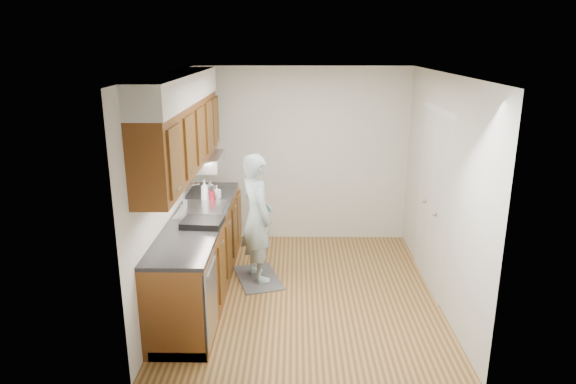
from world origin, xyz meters
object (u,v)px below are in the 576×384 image
(soap_bottle_c, at_px, (210,186))
(dish_rack, at_px, (203,222))
(soap_bottle_a, at_px, (205,190))
(steel_can, at_px, (213,191))
(person, at_px, (257,209))
(soap_bottle_b, at_px, (217,192))
(soda_can, at_px, (212,196))

(soap_bottle_c, relative_size, dish_rack, 0.37)
(soap_bottle_a, bearing_deg, steel_can, 72.73)
(soap_bottle_c, xyz_separation_m, steel_can, (0.07, -0.17, -0.02))
(soap_bottle_a, xyz_separation_m, soap_bottle_c, (-0.00, 0.38, -0.05))
(person, xyz_separation_m, dish_rack, (-0.53, -0.66, 0.07))
(person, relative_size, dish_rack, 4.19)
(soap_bottle_c, xyz_separation_m, dish_rack, (0.13, -1.27, -0.04))
(soap_bottle_a, height_order, steel_can, soap_bottle_a)
(person, distance_m, soap_bottle_a, 0.71)
(soap_bottle_b, relative_size, soda_can, 1.27)
(person, distance_m, steel_can, 0.74)
(soap_bottle_a, relative_size, soda_can, 1.95)
(person, height_order, soap_bottle_b, person)
(person, xyz_separation_m, soap_bottle_b, (-0.52, 0.31, 0.12))
(person, xyz_separation_m, soap_bottle_c, (-0.65, 0.61, 0.12))
(soap_bottle_c, bearing_deg, soda_can, -77.52)
(person, height_order, soda_can, person)
(person, xyz_separation_m, soda_can, (-0.56, 0.18, 0.11))
(soap_bottle_a, xyz_separation_m, dish_rack, (0.13, -0.88, -0.10))
(soap_bottle_c, height_order, steel_can, soap_bottle_c)
(soap_bottle_c, distance_m, soda_can, 0.44)
(person, bearing_deg, steel_can, 26.00)
(steel_can, bearing_deg, soap_bottle_c, 111.42)
(soda_can, xyz_separation_m, steel_can, (-0.03, 0.26, -0.01))
(steel_can, bearing_deg, person, -36.64)
(dish_rack, bearing_deg, steel_can, 97.32)
(soap_bottle_a, relative_size, soap_bottle_b, 1.54)
(soap_bottle_a, relative_size, soap_bottle_c, 1.68)
(soda_can, bearing_deg, dish_rack, -87.85)
(person, xyz_separation_m, steel_can, (-0.59, 0.44, 0.10))
(soap_bottle_a, distance_m, soda_can, 0.12)
(soda_can, bearing_deg, soap_bottle_c, 102.48)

